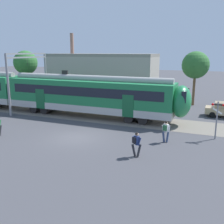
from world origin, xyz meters
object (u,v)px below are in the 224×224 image
pedestrian_navy (136,142)px  crossing_signal (217,114)px  commuter_train (23,90)px  pedestrian_white (166,130)px

pedestrian_navy → crossing_signal: crossing_signal is taller
pedestrian_navy → commuter_train: bearing=152.3°
pedestrian_white → crossing_signal: bearing=32.9°
commuter_train → crossing_signal: (21.19, -2.93, -0.24)m
pedestrian_navy → crossing_signal: bearing=51.0°
commuter_train → pedestrian_white: (17.74, -5.16, -1.26)m
pedestrian_white → commuter_train: bearing=163.8°
pedestrian_navy → crossing_signal: (4.66, 5.75, 1.02)m
commuter_train → crossing_signal: bearing=-7.9°
commuter_train → crossing_signal: 21.39m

